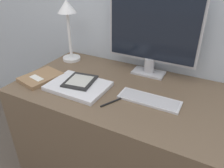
{
  "coord_description": "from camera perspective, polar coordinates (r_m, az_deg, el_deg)",
  "views": [
    {
      "loc": [
        0.43,
        -0.71,
        1.36
      ],
      "look_at": [
        -0.02,
        0.15,
        0.81
      ],
      "focal_mm": 35.0,
      "sensor_mm": 36.0,
      "label": 1
    }
  ],
  "objects": [
    {
      "name": "monitor",
      "position": [
        1.28,
        10.52,
        13.58
      ],
      "size": [
        0.53,
        0.11,
        0.5
      ],
      "color": "#B7B7BC",
      "rests_on": "desk"
    },
    {
      "name": "ereader",
      "position": [
        1.22,
        -8.36,
        0.8
      ],
      "size": [
        0.18,
        0.2,
        0.01
      ],
      "color": "black",
      "rests_on": "laptop"
    },
    {
      "name": "pen",
      "position": [
        1.08,
        -0.05,
        -4.71
      ],
      "size": [
        0.07,
        0.12,
        0.01
      ],
      "color": "black",
      "rests_on": "desk"
    },
    {
      "name": "desk_lamp",
      "position": [
        1.49,
        -11.45,
        16.21
      ],
      "size": [
        0.12,
        0.12,
        0.4
      ],
      "color": "white",
      "rests_on": "desk"
    },
    {
      "name": "keyboard",
      "position": [
        1.1,
        9.68,
        -4.07
      ],
      "size": [
        0.31,
        0.1,
        0.01
      ],
      "color": "silver",
      "rests_on": "desk"
    },
    {
      "name": "notebook",
      "position": [
        1.35,
        -18.07,
        1.68
      ],
      "size": [
        0.21,
        0.25,
        0.02
      ],
      "color": "#93704C",
      "rests_on": "desk"
    },
    {
      "name": "laptop",
      "position": [
        1.21,
        -8.8,
        -0.5
      ],
      "size": [
        0.32,
        0.24,
        0.02
      ],
      "color": "silver",
      "rests_on": "desk"
    },
    {
      "name": "desk",
      "position": [
        1.42,
        2.24,
        -14.26
      ],
      "size": [
        1.18,
        0.65,
        0.75
      ],
      "color": "brown",
      "rests_on": "ground_plane"
    }
  ]
}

